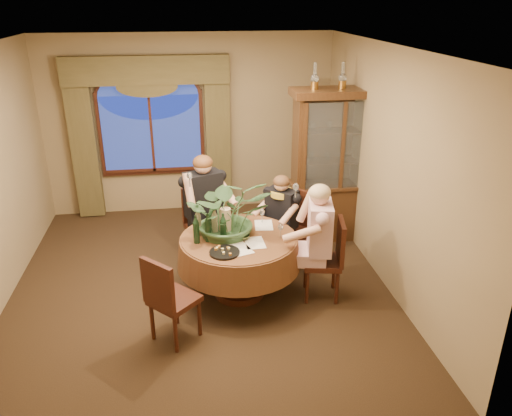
{
  "coord_description": "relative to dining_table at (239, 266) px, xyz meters",
  "views": [
    {
      "loc": [
        -0.1,
        -5.32,
        3.29
      ],
      "look_at": [
        0.65,
        -0.25,
        1.1
      ],
      "focal_mm": 35.0,
      "sensor_mm": 36.0,
      "label": 1
    }
  ],
  "objects": [
    {
      "name": "floor",
      "position": [
        -0.45,
        0.25,
        -0.38
      ],
      "size": [
        5.0,
        5.0,
        0.0
      ],
      "primitive_type": "plane",
      "color": "black",
      "rests_on": "ground"
    },
    {
      "name": "wall_back",
      "position": [
        -0.45,
        2.75,
        1.02
      ],
      "size": [
        4.5,
        0.0,
        4.5
      ],
      "primitive_type": "plane",
      "rotation": [
        1.57,
        0.0,
        0.0
      ],
      "color": "olive",
      "rests_on": "ground"
    },
    {
      "name": "wall_right",
      "position": [
        1.8,
        0.25,
        1.02
      ],
      "size": [
        0.0,
        5.0,
        5.0
      ],
      "primitive_type": "plane",
      "rotation": [
        1.57,
        0.0,
        -1.57
      ],
      "color": "olive",
      "rests_on": "ground"
    },
    {
      "name": "ceiling",
      "position": [
        -0.45,
        0.25,
        2.42
      ],
      "size": [
        5.0,
        5.0,
        0.0
      ],
      "primitive_type": "plane",
      "rotation": [
        3.14,
        0.0,
        0.0
      ],
      "color": "white",
      "rests_on": "wall_back"
    },
    {
      "name": "window",
      "position": [
        -1.05,
        2.68,
        0.92
      ],
      "size": [
        1.62,
        0.1,
        1.32
      ],
      "primitive_type": null,
      "color": "navy",
      "rests_on": "wall_back"
    },
    {
      "name": "arched_transom",
      "position": [
        -1.05,
        2.68,
        1.71
      ],
      "size": [
        1.6,
        0.06,
        0.44
      ],
      "primitive_type": null,
      "color": "navy",
      "rests_on": "wall_back"
    },
    {
      "name": "drapery_left",
      "position": [
        -2.08,
        2.63,
        0.8
      ],
      "size": [
        0.38,
        0.14,
        2.32
      ],
      "primitive_type": "cube",
      "color": "#484021",
      "rests_on": "floor"
    },
    {
      "name": "drapery_right",
      "position": [
        -0.02,
        2.63,
        0.8
      ],
      "size": [
        0.38,
        0.14,
        2.32
      ],
      "primitive_type": "cube",
      "color": "#484021",
      "rests_on": "floor"
    },
    {
      "name": "swag_valance",
      "position": [
        -1.05,
        2.6,
        1.9
      ],
      "size": [
        2.45,
        0.16,
        0.42
      ],
      "primitive_type": null,
      "color": "#484021",
      "rests_on": "wall_back"
    },
    {
      "name": "dining_table",
      "position": [
        0.0,
        0.0,
        0.0
      ],
      "size": [
        1.79,
        1.79,
        0.75
      ],
      "primitive_type": "cylinder",
      "rotation": [
        0.0,
        0.0,
        -0.3
      ],
      "color": "maroon",
      "rests_on": "floor"
    },
    {
      "name": "china_cabinet",
      "position": [
        1.55,
        1.35,
        0.7
      ],
      "size": [
        1.34,
        0.53,
        2.16
      ],
      "primitive_type": "cube",
      "color": "#321C0E",
      "rests_on": "floor"
    },
    {
      "name": "oil_lamp_left",
      "position": [
        1.17,
        1.35,
        1.95
      ],
      "size": [
        0.11,
        0.11,
        0.34
      ],
      "primitive_type": null,
      "color": "#A5722D",
      "rests_on": "china_cabinet"
    },
    {
      "name": "oil_lamp_center",
      "position": [
        1.55,
        1.35,
        1.95
      ],
      "size": [
        0.11,
        0.11,
        0.34
      ],
      "primitive_type": null,
      "color": "#A5722D",
      "rests_on": "china_cabinet"
    },
    {
      "name": "oil_lamp_right",
      "position": [
        1.92,
        1.35,
        1.95
      ],
      "size": [
        0.11,
        0.11,
        0.34
      ],
      "primitive_type": null,
      "color": "#A5722D",
      "rests_on": "china_cabinet"
    },
    {
      "name": "chair_right",
      "position": [
        0.94,
        -0.18,
        0.1
      ],
      "size": [
        0.49,
        0.49,
        0.96
      ],
      "primitive_type": "cube",
      "rotation": [
        0.0,
        0.0,
        1.38
      ],
      "color": "black",
      "rests_on": "floor"
    },
    {
      "name": "chair_back_right",
      "position": [
        0.79,
        0.64,
        0.1
      ],
      "size": [
        0.59,
        0.59,
        0.96
      ],
      "primitive_type": "cube",
      "rotation": [
        0.0,
        0.0,
        -4.04
      ],
      "color": "black",
      "rests_on": "floor"
    },
    {
      "name": "chair_back",
      "position": [
        -0.36,
        0.95,
        0.1
      ],
      "size": [
        0.54,
        0.54,
        0.96
      ],
      "primitive_type": "cube",
      "rotation": [
        0.0,
        0.0,
        -2.78
      ],
      "color": "black",
      "rests_on": "floor"
    },
    {
      "name": "chair_front_left",
      "position": [
        -0.74,
        -0.72,
        0.1
      ],
      "size": [
        0.59,
        0.59,
        0.96
      ],
      "primitive_type": "cube",
      "rotation": [
        0.0,
        0.0,
        -0.8
      ],
      "color": "black",
      "rests_on": "floor"
    },
    {
      "name": "person_pink",
      "position": [
        0.9,
        -0.17,
        0.33
      ],
      "size": [
        0.55,
        0.58,
        1.41
      ],
      "primitive_type": null,
      "rotation": [
        0.0,
        0.0,
        1.38
      ],
      "color": "#CDA4AA",
      "rests_on": "floor"
    },
    {
      "name": "person_back",
      "position": [
        -0.35,
        0.92,
        0.36
      ],
      "size": [
        0.66,
        0.64,
        1.47
      ],
      "primitive_type": null,
      "rotation": [
        0.0,
        0.0,
        -2.78
      ],
      "color": "black",
      "rests_on": "floor"
    },
    {
      "name": "person_scarf",
      "position": [
        0.63,
        0.67,
        0.24
      ],
      "size": [
        0.6,
        0.6,
        1.24
      ],
      "primitive_type": null,
      "rotation": [
        0.0,
        0.0,
        -3.9
      ],
      "color": "black",
      "rests_on": "floor"
    },
    {
      "name": "stoneware_vase",
      "position": [
        -0.13,
        0.13,
        0.53
      ],
      "size": [
        0.17,
        0.17,
        0.31
      ],
      "primitive_type": null,
      "color": "tan",
      "rests_on": "dining_table"
    },
    {
      "name": "centerpiece_plant",
      "position": [
        -0.09,
        0.13,
        0.99
      ],
      "size": [
        0.95,
        1.05,
        0.82
      ],
      "primitive_type": "imported",
      "color": "#325730",
      "rests_on": "dining_table"
    },
    {
      "name": "olive_bowl",
      "position": [
        0.04,
        -0.05,
        0.4
      ],
      "size": [
        0.16,
        0.16,
        0.05
      ],
      "primitive_type": "imported",
      "color": "#495329",
      "rests_on": "dining_table"
    },
    {
      "name": "cheese_platter",
      "position": [
        -0.19,
        -0.37,
        0.39
      ],
      "size": [
        0.33,
        0.33,
        0.02
      ],
      "primitive_type": "cylinder",
      "color": "black",
      "rests_on": "dining_table"
    },
    {
      "name": "wine_bottle_0",
      "position": [
        -0.26,
        0.09,
        0.54
      ],
      "size": [
        0.07,
        0.07,
        0.33
      ],
      "primitive_type": "cylinder",
      "color": "tan",
      "rests_on": "dining_table"
    },
    {
      "name": "wine_bottle_1",
      "position": [
        -0.35,
        -0.04,
        0.54
      ],
      "size": [
        0.07,
        0.07,
        0.33
      ],
      "primitive_type": "cylinder",
      "color": "black",
      "rests_on": "dining_table"
    },
    {
      "name": "wine_bottle_2",
      "position": [
        -0.18,
        -0.06,
        0.54
      ],
      "size": [
        0.07,
        0.07,
        0.33
      ],
      "primitive_type": "cylinder",
      "color": "black",
      "rests_on": "dining_table"
    },
    {
      "name": "wine_bottle_3",
      "position": [
        -0.45,
        0.13,
        0.54
      ],
      "size": [
        0.07,
        0.07,
        0.33
      ],
      "primitive_type": "cylinder",
      "color": "tan",
      "rests_on": "dining_table"
    },
    {
      "name": "wine_bottle_4",
      "position": [
        -0.29,
        0.17,
        0.54
      ],
      "size": [
        0.07,
        0.07,
        0.33
      ],
      "primitive_type": "cylinder",
      "color": "black",
      "rests_on": "dining_table"
    },
    {
      "name": "wine_bottle_5",
      "position": [
        -0.48,
        -0.07,
        0.54
      ],
      "size": [
        0.07,
        0.07,
        0.33
      ],
      "primitive_type": "cylinder",
      "color": "black",
      "rests_on": "dining_table"
    },
    {
      "name": "tasting_paper_0",
      "position": [
        0.16,
        -0.17,
        0.38
      ],
      "size": [
        0.22,
        0.31,
        0.0
      ],
      "primitive_type": "cube",
      "rotation": [
        0.0,
        0.0,
        0.04
      ],
      "color": "white",
      "rests_on": "dining_table"
    },
    {
      "name": "tasting_paper_1",
      "position": [
        0.33,
        0.27,
        0.38
      ],
      "size": [
        0.24,
        0.32,
        0.0
      ],
      "primitive_type": "cube",
      "rotation": [
        0.0,
        0.0,
        -0.1
      ],
      "color": "white",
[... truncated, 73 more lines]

